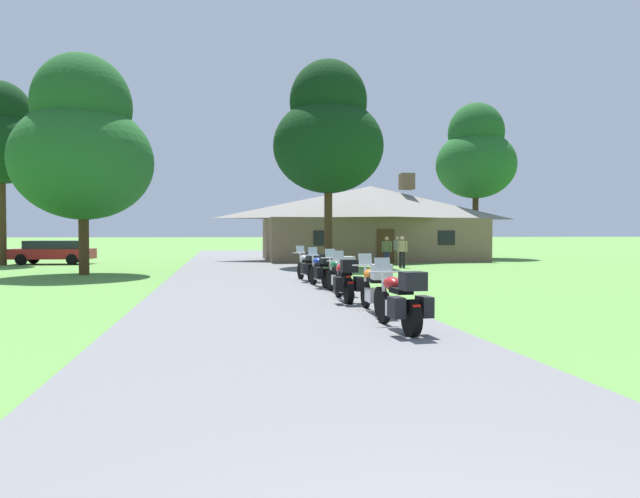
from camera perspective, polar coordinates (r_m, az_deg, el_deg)
The scene contains 17 objects.
ground_plane at distance 21.74m, azimuth -6.86°, elevation -3.28°, with size 500.00×500.00×0.00m, color #56893D.
asphalt_driveway at distance 19.75m, azimuth -6.55°, elevation -3.68°, with size 6.40×80.00×0.06m, color slate.
motorcycle_red_nearest_to_camera at distance 10.42m, azimuth 8.16°, elevation -5.21°, with size 0.78×2.08×1.30m.
motorcycle_orange_second_in_row at distance 12.78m, azimuth 5.47°, elevation -3.90°, with size 0.66×2.08×1.30m.
motorcycle_red_third_in_row at distance 14.82m, azimuth 2.53°, elevation -3.18°, with size 0.73×2.08×1.30m.
motorcycle_green_fourth_in_row at distance 16.82m, azimuth 1.98°, elevation -2.58°, with size 0.72×2.08×1.30m.
motorcycle_blue_fifth_in_row at distance 18.82m, azimuth 0.20°, elevation -2.17°, with size 0.90×2.08×1.30m.
motorcycle_silver_farthest_in_row at distance 21.20m, azimuth -1.22°, elevation -1.74°, with size 0.91×2.08×1.30m.
stone_lodge at distance 38.70m, azimuth 5.11°, elevation 2.69°, with size 14.94×7.55×5.93m.
bystander_gray_shirt_near_lodge at distance 33.59m, azimuth 7.73°, elevation 0.02°, with size 0.36×0.50×1.67m.
bystander_olive_shirt_beside_signpost at distance 30.46m, azimuth 6.68°, elevation -0.14°, with size 0.48×0.38×1.67m.
bystander_tan_shirt_by_tree at distance 30.65m, azimuth 8.22°, elevation -0.13°, with size 0.51×0.34×1.67m.
tree_right_of_lodge at distance 44.53m, azimuth 15.34°, elevation 9.03°, with size 5.91×5.91×11.54m.
tree_by_lodge_front at distance 31.49m, azimuth 0.84°, elevation 11.53°, with size 6.00×6.00×11.22m.
tree_left_near at distance 27.52m, azimuth -22.67°, elevation 9.60°, with size 6.07×6.07×9.71m.
tree_left_far at distance 37.86m, azimuth -29.33°, elevation 9.70°, with size 4.88×4.88×10.54m.
parked_red_suv_far_left at distance 37.32m, azimuth -25.14°, elevation -0.20°, with size 4.75×2.27×1.40m.
Camera 1 is at (-1.13, -1.64, 1.84)m, focal length 31.96 mm.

